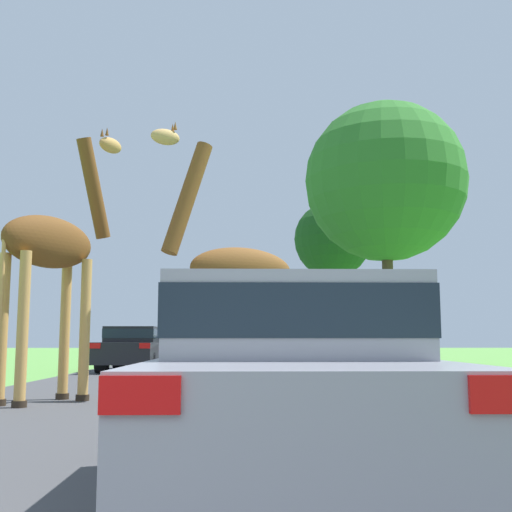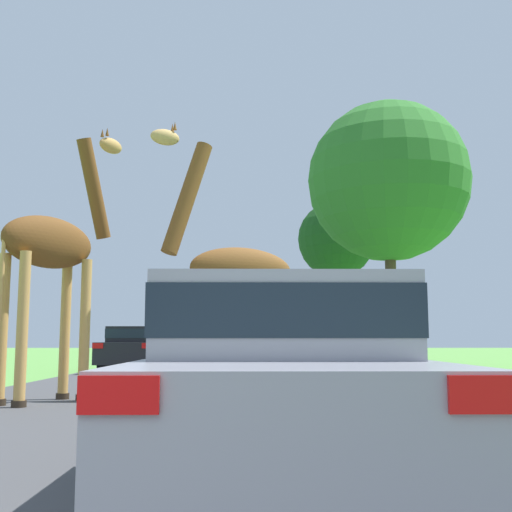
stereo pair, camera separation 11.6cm
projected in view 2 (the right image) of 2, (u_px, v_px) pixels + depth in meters
The scene contains 8 objects.
road at pixel (221, 362), 30.09m from camera, with size 8.39×120.00×0.00m.
giraffe_near_road at pixel (234, 268), 12.26m from camera, with size 2.84×1.74×5.11m.
giraffe_companion at pixel (54, 255), 11.23m from camera, with size 1.79×2.43×5.15m.
car_lead_maroon at pixel (280, 377), 4.78m from camera, with size 1.89×4.26×1.50m.
car_queue_right at pixel (203, 348), 27.23m from camera, with size 1.81×3.93×1.24m.
car_queue_left at pixel (136, 347), 21.90m from camera, with size 1.84×4.77×1.49m.
tree_left_edge at pixel (388, 182), 23.29m from camera, with size 5.84×5.84×9.69m.
tree_centre_back at pixel (336, 242), 32.31m from camera, with size 3.87×3.87×8.01m.
Camera 2 is at (1.27, -0.50, 1.07)m, focal length 45.00 mm.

